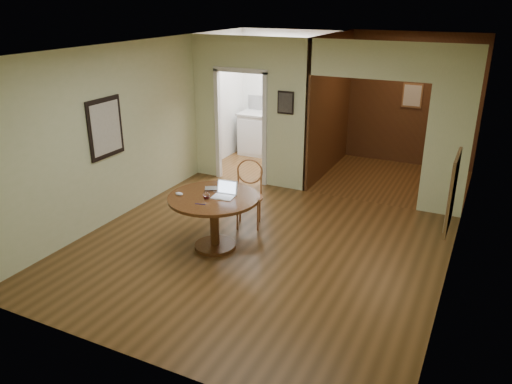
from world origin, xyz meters
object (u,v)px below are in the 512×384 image
at_px(dining_table, 214,210).
at_px(chair, 249,190).
at_px(open_laptop, 225,192).
at_px(closed_laptop, 218,190).

distance_m(dining_table, chair, 0.93).
distance_m(chair, open_laptop, 0.89).
bearing_deg(dining_table, open_laptop, 30.57).
height_order(dining_table, chair, chair).
bearing_deg(open_laptop, dining_table, -155.67).
relative_size(chair, open_laptop, 3.31).
bearing_deg(open_laptop, closed_laptop, 140.49).
xyz_separation_m(chair, closed_laptop, (-0.13, -0.72, 0.22)).
relative_size(dining_table, closed_laptop, 3.45).
xyz_separation_m(open_laptop, closed_laptop, (-0.19, 0.12, -0.04)).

